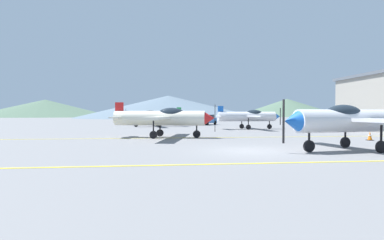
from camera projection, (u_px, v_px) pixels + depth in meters
ground_plane at (250, 151)px, 14.71m from camera, size 400.00×400.00×0.00m
apron_line_near at (280, 163)px, 11.14m from camera, size 80.00×0.16×0.01m
apron_line_far at (217, 138)px, 22.87m from camera, size 80.00×0.16×0.01m
airplane_near at (354, 120)px, 14.89m from camera, size 7.78×8.91×2.66m
airplane_mid at (163, 118)px, 22.87m from camera, size 7.79×8.87×2.66m
airplane_far at (249, 116)px, 35.22m from camera, size 7.73×8.90×2.66m
airplane_back at (155, 116)px, 41.90m from camera, size 7.77×8.91×2.66m
car_sedan at (206, 120)px, 48.11m from camera, size 3.97×4.54×1.62m
traffic_cone_front at (370, 136)px, 20.54m from camera, size 0.36×0.36×0.59m
hill_left at (45, 108)px, 159.79m from camera, size 70.30×70.30×9.05m
hill_centerleft at (168, 107)px, 127.32m from camera, size 76.05×76.05×9.23m
hill_centerright at (287, 108)px, 176.26m from camera, size 61.24×61.24×10.27m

